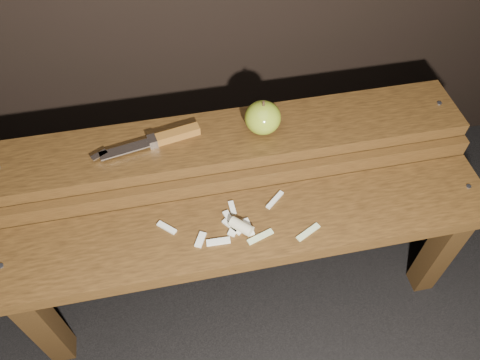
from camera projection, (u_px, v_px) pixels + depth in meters
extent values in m
plane|color=black|center=(244.00, 284.00, 1.46)|extent=(60.00, 60.00, 0.00)
cube|color=#301E0C|center=(44.00, 325.00, 1.18)|extent=(0.06, 0.06, 0.38)
cube|color=#301E0C|center=(439.00, 251.00, 1.31)|extent=(0.06, 0.06, 0.38)
cube|color=#3F260F|center=(249.00, 229.00, 1.11)|extent=(1.20, 0.20, 0.04)
cylinder|color=slate|center=(1.00, 266.00, 1.03)|extent=(0.01, 0.01, 0.00)
cylinder|color=slate|center=(469.00, 186.00, 1.16)|extent=(0.01, 0.01, 0.00)
cube|color=#301E0C|center=(45.00, 219.00, 1.33)|extent=(0.06, 0.06, 0.46)
cube|color=#301E0C|center=(400.00, 162.00, 1.46)|extent=(0.06, 0.06, 0.46)
cube|color=#3F260F|center=(240.00, 181.00, 1.15)|extent=(1.20, 0.02, 0.05)
cube|color=#3F260F|center=(231.00, 139.00, 1.18)|extent=(1.20, 0.18, 0.04)
cylinder|color=slate|center=(439.00, 103.00, 1.23)|extent=(0.01, 0.01, 0.00)
ellipsoid|color=olive|center=(263.00, 118.00, 1.15)|extent=(0.09, 0.09, 0.08)
cylinder|color=#382314|center=(264.00, 104.00, 1.11)|extent=(0.01, 0.01, 0.01)
cube|color=brown|center=(178.00, 134.00, 1.15)|extent=(0.11, 0.05, 0.02)
cube|color=silver|center=(153.00, 142.00, 1.14)|extent=(0.03, 0.03, 0.02)
cube|color=silver|center=(124.00, 150.00, 1.12)|extent=(0.12, 0.05, 0.00)
cube|color=silver|center=(99.00, 155.00, 1.11)|extent=(0.04, 0.03, 0.00)
cube|color=beige|center=(275.00, 200.00, 1.14)|extent=(0.05, 0.05, 0.01)
cube|color=beige|center=(234.00, 228.00, 1.09)|extent=(0.04, 0.05, 0.01)
cube|color=beige|center=(218.00, 242.00, 1.06)|extent=(0.06, 0.02, 0.01)
cube|color=beige|center=(232.00, 227.00, 1.09)|extent=(0.04, 0.05, 0.01)
cube|color=beige|center=(232.00, 208.00, 1.12)|extent=(0.01, 0.04, 0.01)
cube|color=beige|center=(249.00, 227.00, 1.09)|extent=(0.02, 0.05, 0.01)
cube|color=beige|center=(200.00, 240.00, 1.07)|extent=(0.03, 0.04, 0.01)
cube|color=beige|center=(229.00, 218.00, 1.11)|extent=(0.02, 0.04, 0.01)
cube|color=beige|center=(167.00, 228.00, 1.09)|extent=(0.05, 0.04, 0.01)
cylinder|color=#C9BB8C|center=(241.00, 226.00, 1.08)|extent=(0.06, 0.06, 0.03)
cube|color=#BCC988|center=(308.00, 232.00, 1.08)|extent=(0.06, 0.04, 0.00)
cube|color=#BCC988|center=(260.00, 237.00, 1.07)|extent=(0.07, 0.03, 0.00)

